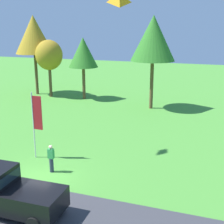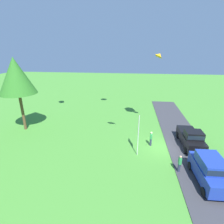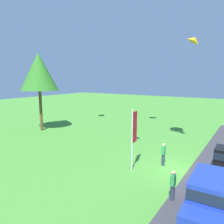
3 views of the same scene
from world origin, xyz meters
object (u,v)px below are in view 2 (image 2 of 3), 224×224
(person_watching_sky, at_px, (151,139))
(person_on_lawn, at_px, (180,164))
(car_suv_mid_row, at_px, (210,169))
(flag_banner, at_px, (138,130))
(car_pickup_far_end, at_px, (191,138))
(tree_far_right, at_px, (16,76))
(kite_diamond_trailing_tail, at_px, (160,55))

(person_watching_sky, height_order, person_on_lawn, same)
(car_suv_mid_row, relative_size, flag_banner, 1.05)
(flag_banner, bearing_deg, car_pickup_far_end, -70.13)
(person_on_lawn, height_order, tree_far_right, tree_far_right)
(car_suv_mid_row, relative_size, person_watching_sky, 2.72)
(car_suv_mid_row, xyz_separation_m, kite_diamond_trailing_tail, (9.85, 3.37, 8.38))
(car_pickup_far_end, bearing_deg, flag_banner, 109.87)
(person_watching_sky, height_order, flag_banner, flag_banner)
(kite_diamond_trailing_tail, bearing_deg, person_on_lawn, -171.62)
(person_watching_sky, xyz_separation_m, flag_banner, (-1.87, 1.54, 1.94))
(car_pickup_far_end, xyz_separation_m, flag_banner, (-2.15, 5.94, 1.71))
(car_suv_mid_row, height_order, flag_banner, flag_banner)
(car_suv_mid_row, xyz_separation_m, person_on_lawn, (1.03, 2.07, -0.42))
(tree_far_right, bearing_deg, car_suv_mid_row, -110.38)
(car_suv_mid_row, height_order, kite_diamond_trailing_tail, kite_diamond_trailing_tail)
(car_suv_mid_row, distance_m, car_pickup_far_end, 5.66)
(car_pickup_far_end, xyz_separation_m, kite_diamond_trailing_tail, (4.20, 3.59, 8.57))
(tree_far_right, relative_size, flag_banner, 2.15)
(car_pickup_far_end, relative_size, person_watching_sky, 2.94)
(car_pickup_far_end, xyz_separation_m, person_on_lawn, (-4.62, 2.29, -0.23))
(car_pickup_far_end, relative_size, person_on_lawn, 2.94)
(car_suv_mid_row, xyz_separation_m, flag_banner, (3.50, 5.72, 1.52))
(flag_banner, bearing_deg, car_suv_mid_row, -121.48)
(tree_far_right, distance_m, kite_diamond_trailing_tail, 17.79)
(car_suv_mid_row, relative_size, person_on_lawn, 2.72)
(tree_far_right, xyz_separation_m, kite_diamond_trailing_tail, (2.10, -17.50, 2.44))
(person_watching_sky, bearing_deg, car_suv_mid_row, -142.18)
(person_watching_sky, distance_m, person_on_lawn, 4.83)
(person_on_lawn, relative_size, tree_far_right, 0.18)
(person_on_lawn, bearing_deg, car_suv_mid_row, -116.44)
(person_watching_sky, distance_m, flag_banner, 3.11)
(car_pickup_far_end, height_order, kite_diamond_trailing_tail, kite_diamond_trailing_tail)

